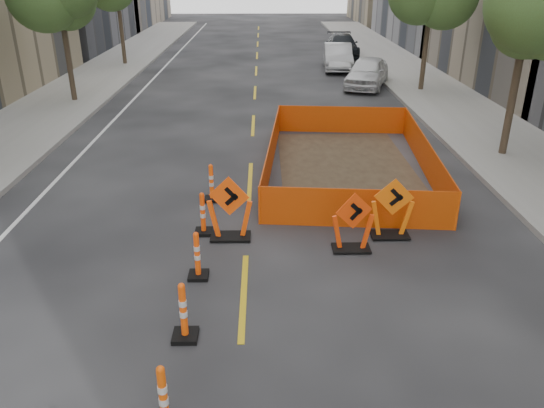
{
  "coord_description": "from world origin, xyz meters",
  "views": [
    {
      "loc": [
        0.4,
        -4.71,
        5.88
      ],
      "look_at": [
        0.59,
        5.86,
        1.1
      ],
      "focal_mm": 35.0,
      "sensor_mm": 36.0,
      "label": 1
    }
  ],
  "objects_px": {
    "channelizer_3": "(163,398)",
    "parked_car_far": "(342,45)",
    "chevron_sign_center": "(353,222)",
    "parked_car_mid": "(338,57)",
    "channelizer_4": "(183,311)",
    "chevron_sign_left": "(230,208)",
    "channelizer_5": "(197,255)",
    "parked_car_near": "(367,72)",
    "chevron_sign_right": "(392,208)",
    "channelizer_6": "(203,213)",
    "channelizer_7": "(211,183)"
  },
  "relations": [
    {
      "from": "channelizer_3",
      "to": "parked_car_far",
      "type": "bearing_deg",
      "value": 78.08
    },
    {
      "from": "chevron_sign_center",
      "to": "parked_car_mid",
      "type": "xyz_separation_m",
      "value": [
        2.62,
        22.64,
        0.06
      ]
    },
    {
      "from": "channelizer_4",
      "to": "chevron_sign_left",
      "type": "relative_size",
      "value": 0.7
    },
    {
      "from": "chevron_sign_center",
      "to": "chevron_sign_left",
      "type": "bearing_deg",
      "value": 153.17
    },
    {
      "from": "channelizer_5",
      "to": "chevron_sign_left",
      "type": "relative_size",
      "value": 0.66
    },
    {
      "from": "channelizer_4",
      "to": "chevron_sign_left",
      "type": "distance_m",
      "value": 3.7
    },
    {
      "from": "parked_car_near",
      "to": "chevron_sign_left",
      "type": "bearing_deg",
      "value": -90.76
    },
    {
      "from": "parked_car_mid",
      "to": "chevron_sign_right",
      "type": "bearing_deg",
      "value": -90.04
    },
    {
      "from": "channelizer_4",
      "to": "parked_car_far",
      "type": "relative_size",
      "value": 0.22
    },
    {
      "from": "channelizer_5",
      "to": "parked_car_mid",
      "type": "bearing_deg",
      "value": 75.94
    },
    {
      "from": "channelizer_6",
      "to": "parked_car_near",
      "type": "distance_m",
      "value": 17.96
    },
    {
      "from": "channelizer_5",
      "to": "channelizer_6",
      "type": "xyz_separation_m",
      "value": [
        -0.09,
        1.95,
        0.01
      ]
    },
    {
      "from": "channelizer_5",
      "to": "chevron_sign_right",
      "type": "bearing_deg",
      "value": 21.53
    },
    {
      "from": "channelizer_7",
      "to": "parked_car_mid",
      "type": "bearing_deg",
      "value": 73.17
    },
    {
      "from": "channelizer_3",
      "to": "channelizer_7",
      "type": "relative_size",
      "value": 1.04
    },
    {
      "from": "channelizer_3",
      "to": "parked_car_mid",
      "type": "bearing_deg",
      "value": 77.83
    },
    {
      "from": "parked_car_mid",
      "to": "parked_car_far",
      "type": "relative_size",
      "value": 0.93
    },
    {
      "from": "channelizer_7",
      "to": "parked_car_mid",
      "type": "relative_size",
      "value": 0.23
    },
    {
      "from": "parked_car_mid",
      "to": "parked_car_far",
      "type": "bearing_deg",
      "value": 83.48
    },
    {
      "from": "channelizer_7",
      "to": "parked_car_near",
      "type": "bearing_deg",
      "value": 64.87
    },
    {
      "from": "channelizer_6",
      "to": "parked_car_far",
      "type": "xyz_separation_m",
      "value": [
        7.06,
        27.23,
        0.19
      ]
    },
    {
      "from": "channelizer_5",
      "to": "chevron_sign_left",
      "type": "bearing_deg",
      "value": 71.38
    },
    {
      "from": "channelizer_5",
      "to": "channelizer_3",
      "type": "bearing_deg",
      "value": -90.27
    },
    {
      "from": "channelizer_4",
      "to": "channelizer_7",
      "type": "relative_size",
      "value": 1.06
    },
    {
      "from": "chevron_sign_center",
      "to": "chevron_sign_right",
      "type": "bearing_deg",
      "value": 17.49
    },
    {
      "from": "channelizer_4",
      "to": "channelizer_6",
      "type": "distance_m",
      "value": 3.91
    },
    {
      "from": "channelizer_7",
      "to": "channelizer_4",
      "type": "bearing_deg",
      "value": -89.62
    },
    {
      "from": "channelizer_3",
      "to": "chevron_sign_left",
      "type": "distance_m",
      "value": 5.64
    },
    {
      "from": "parked_car_near",
      "to": "channelizer_6",
      "type": "bearing_deg",
      "value": -93.01
    },
    {
      "from": "channelizer_5",
      "to": "chevron_sign_right",
      "type": "distance_m",
      "value": 4.67
    },
    {
      "from": "channelizer_4",
      "to": "chevron_sign_right",
      "type": "distance_m",
      "value": 5.69
    },
    {
      "from": "channelizer_3",
      "to": "chevron_sign_left",
      "type": "bearing_deg",
      "value": 83.99
    },
    {
      "from": "channelizer_5",
      "to": "parked_car_near",
      "type": "height_order",
      "value": "parked_car_near"
    },
    {
      "from": "channelizer_4",
      "to": "channelizer_7",
      "type": "height_order",
      "value": "channelizer_4"
    },
    {
      "from": "channelizer_5",
      "to": "chevron_sign_right",
      "type": "relative_size",
      "value": 0.7
    },
    {
      "from": "channelizer_3",
      "to": "chevron_sign_center",
      "type": "distance_m",
      "value": 6.01
    },
    {
      "from": "parked_car_near",
      "to": "channelizer_4",
      "type": "bearing_deg",
      "value": -88.85
    },
    {
      "from": "chevron_sign_left",
      "to": "parked_car_far",
      "type": "relative_size",
      "value": 0.32
    },
    {
      "from": "channelizer_3",
      "to": "channelizer_4",
      "type": "distance_m",
      "value": 1.95
    },
    {
      "from": "chevron_sign_right",
      "to": "parked_car_far",
      "type": "xyz_separation_m",
      "value": [
        2.63,
        27.48,
        -0.02
      ]
    },
    {
      "from": "channelizer_4",
      "to": "channelizer_6",
      "type": "relative_size",
      "value": 1.04
    },
    {
      "from": "channelizer_6",
      "to": "channelizer_7",
      "type": "height_order",
      "value": "channelizer_6"
    },
    {
      "from": "chevron_sign_left",
      "to": "chevron_sign_right",
      "type": "height_order",
      "value": "chevron_sign_left"
    },
    {
      "from": "channelizer_3",
      "to": "parked_car_mid",
      "type": "height_order",
      "value": "parked_car_mid"
    },
    {
      "from": "channelizer_5",
      "to": "channelizer_7",
      "type": "height_order",
      "value": "channelizer_7"
    },
    {
      "from": "channelizer_6",
      "to": "channelizer_7",
      "type": "relative_size",
      "value": 1.01
    },
    {
      "from": "channelizer_6",
      "to": "chevron_sign_right",
      "type": "distance_m",
      "value": 4.43
    },
    {
      "from": "chevron_sign_right",
      "to": "parked_car_mid",
      "type": "distance_m",
      "value": 22.08
    },
    {
      "from": "parked_car_mid",
      "to": "channelizer_5",
      "type": "bearing_deg",
      "value": -99.92
    },
    {
      "from": "channelizer_5",
      "to": "parked_car_near",
      "type": "bearing_deg",
      "value": 69.83
    }
  ]
}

